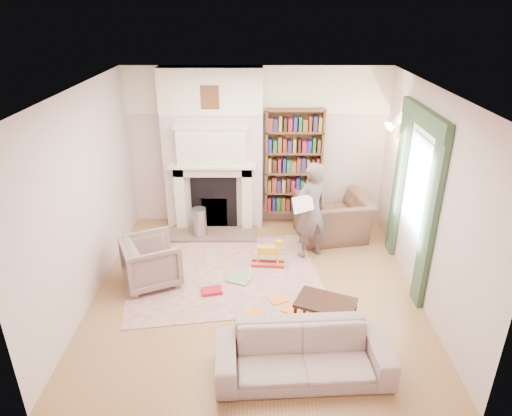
{
  "coord_description": "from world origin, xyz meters",
  "views": [
    {
      "loc": [
        0.03,
        -5.48,
        3.78
      ],
      "look_at": [
        0.0,
        0.25,
        1.15
      ],
      "focal_mm": 32.0,
      "sensor_mm": 36.0,
      "label": 1
    }
  ],
  "objects_px": {
    "bookcase": "(294,162)",
    "man_reading": "(311,211)",
    "paraffin_heater": "(200,223)",
    "armchair_left": "(151,261)",
    "rocking_horse": "(268,253)",
    "sofa": "(303,354)",
    "coffee_table": "(325,316)",
    "armchair_reading": "(332,218)"
  },
  "relations": [
    {
      "from": "bookcase",
      "to": "man_reading",
      "type": "height_order",
      "value": "bookcase"
    },
    {
      "from": "man_reading",
      "to": "paraffin_heater",
      "type": "relative_size",
      "value": 2.88
    },
    {
      "from": "armchair_left",
      "to": "rocking_horse",
      "type": "distance_m",
      "value": 1.76
    },
    {
      "from": "rocking_horse",
      "to": "paraffin_heater",
      "type": "bearing_deg",
      "value": 145.74
    },
    {
      "from": "bookcase",
      "to": "sofa",
      "type": "relative_size",
      "value": 0.98
    },
    {
      "from": "sofa",
      "to": "coffee_table",
      "type": "xyz_separation_m",
      "value": [
        0.33,
        0.71,
        -0.05
      ]
    },
    {
      "from": "sofa",
      "to": "paraffin_heater",
      "type": "relative_size",
      "value": 3.45
    },
    {
      "from": "man_reading",
      "to": "armchair_left",
      "type": "bearing_deg",
      "value": -11.74
    },
    {
      "from": "armchair_reading",
      "to": "armchair_left",
      "type": "height_order",
      "value": "armchair_reading"
    },
    {
      "from": "armchair_left",
      "to": "rocking_horse",
      "type": "xyz_separation_m",
      "value": [
        1.69,
        0.46,
        -0.13
      ]
    },
    {
      "from": "armchair_left",
      "to": "coffee_table",
      "type": "distance_m",
      "value": 2.6
    },
    {
      "from": "armchair_reading",
      "to": "coffee_table",
      "type": "bearing_deg",
      "value": 69.06
    },
    {
      "from": "armchair_left",
      "to": "man_reading",
      "type": "distance_m",
      "value": 2.52
    },
    {
      "from": "armchair_left",
      "to": "coffee_table",
      "type": "bearing_deg",
      "value": -139.2
    },
    {
      "from": "armchair_reading",
      "to": "paraffin_heater",
      "type": "bearing_deg",
      "value": -10.63
    },
    {
      "from": "man_reading",
      "to": "rocking_horse",
      "type": "xyz_separation_m",
      "value": [
        -0.67,
        -0.32,
        -0.57
      ]
    },
    {
      "from": "armchair_reading",
      "to": "sofa",
      "type": "distance_m",
      "value": 3.27
    },
    {
      "from": "bookcase",
      "to": "paraffin_heater",
      "type": "bearing_deg",
      "value": -159.89
    },
    {
      "from": "rocking_horse",
      "to": "man_reading",
      "type": "bearing_deg",
      "value": 29.89
    },
    {
      "from": "armchair_reading",
      "to": "rocking_horse",
      "type": "height_order",
      "value": "armchair_reading"
    },
    {
      "from": "armchair_reading",
      "to": "sofa",
      "type": "height_order",
      "value": "armchair_reading"
    },
    {
      "from": "sofa",
      "to": "paraffin_heater",
      "type": "bearing_deg",
      "value": 111.67
    },
    {
      "from": "bookcase",
      "to": "armchair_reading",
      "type": "distance_m",
      "value": 1.19
    },
    {
      "from": "coffee_table",
      "to": "paraffin_heater",
      "type": "height_order",
      "value": "paraffin_heater"
    },
    {
      "from": "bookcase",
      "to": "rocking_horse",
      "type": "bearing_deg",
      "value": -107.17
    },
    {
      "from": "bookcase",
      "to": "rocking_horse",
      "type": "xyz_separation_m",
      "value": [
        -0.47,
        -1.51,
        -0.95
      ]
    },
    {
      "from": "armchair_reading",
      "to": "paraffin_heater",
      "type": "distance_m",
      "value": 2.28
    },
    {
      "from": "armchair_reading",
      "to": "paraffin_heater",
      "type": "xyz_separation_m",
      "value": [
        -2.28,
        -0.0,
        -0.1
      ]
    },
    {
      "from": "armchair_left",
      "to": "man_reading",
      "type": "relative_size",
      "value": 0.49
    },
    {
      "from": "armchair_reading",
      "to": "rocking_horse",
      "type": "xyz_separation_m",
      "value": [
        -1.12,
        -0.92,
        -0.15
      ]
    },
    {
      "from": "sofa",
      "to": "rocking_horse",
      "type": "bearing_deg",
      "value": 94.95
    },
    {
      "from": "bookcase",
      "to": "coffee_table",
      "type": "height_order",
      "value": "bookcase"
    },
    {
      "from": "armchair_left",
      "to": "paraffin_heater",
      "type": "height_order",
      "value": "armchair_left"
    },
    {
      "from": "armchair_reading",
      "to": "armchair_left",
      "type": "bearing_deg",
      "value": 15.54
    },
    {
      "from": "coffee_table",
      "to": "sofa",
      "type": "bearing_deg",
      "value": -91.68
    },
    {
      "from": "rocking_horse",
      "to": "armchair_reading",
      "type": "bearing_deg",
      "value": 43.67
    },
    {
      "from": "man_reading",
      "to": "coffee_table",
      "type": "distance_m",
      "value": 1.94
    },
    {
      "from": "bookcase",
      "to": "rocking_horse",
      "type": "distance_m",
      "value": 1.85
    },
    {
      "from": "man_reading",
      "to": "coffee_table",
      "type": "xyz_separation_m",
      "value": [
        0.01,
        -1.86,
        -0.57
      ]
    },
    {
      "from": "armchair_left",
      "to": "sofa",
      "type": "height_order",
      "value": "armchair_left"
    },
    {
      "from": "armchair_reading",
      "to": "man_reading",
      "type": "height_order",
      "value": "man_reading"
    },
    {
      "from": "coffee_table",
      "to": "rocking_horse",
      "type": "bearing_deg",
      "value": 136.81
    }
  ]
}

